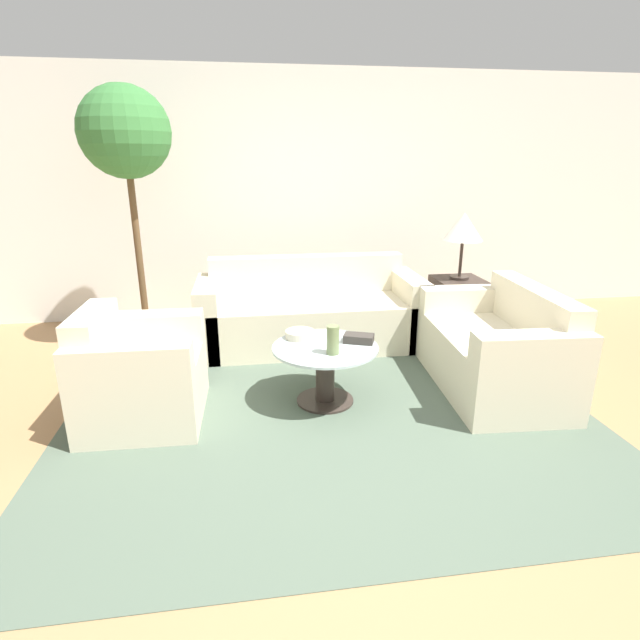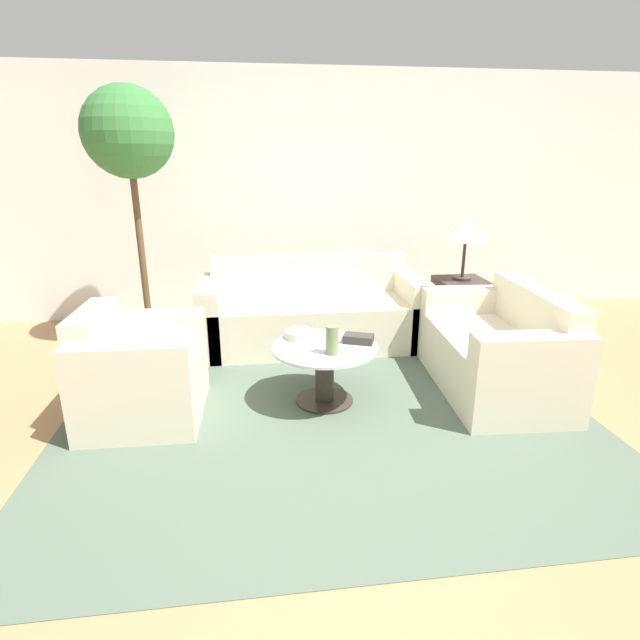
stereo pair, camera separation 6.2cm
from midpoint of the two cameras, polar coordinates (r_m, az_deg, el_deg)
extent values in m
plane|color=#9E754C|center=(3.05, 2.54, -16.01)|extent=(14.00, 14.00, 0.00)
cube|color=white|center=(5.60, -2.89, 13.90)|extent=(10.00, 0.06, 2.60)
cube|color=#4C5B4C|center=(3.71, 0.99, -9.24)|extent=(3.60, 3.33, 0.01)
cube|color=beige|center=(4.70, -0.45, -0.32)|extent=(1.87, 0.82, 0.44)
cube|color=beige|center=(4.95, -0.92, 2.81)|extent=(1.87, 0.18, 0.80)
cube|color=beige|center=(4.65, -11.98, 0.39)|extent=(0.20, 0.82, 0.65)
cube|color=beige|center=(4.87, 10.56, 1.27)|extent=(0.20, 0.82, 0.65)
cube|color=beige|center=(3.63, -18.93, -7.10)|extent=(0.77, 0.66, 0.44)
cube|color=beige|center=(3.65, -23.61, -4.78)|extent=(0.20, 0.64, 0.77)
cube|color=beige|center=(3.31, -20.25, -7.85)|extent=(0.76, 0.22, 0.65)
cube|color=beige|center=(3.88, -18.11, -3.75)|extent=(0.76, 0.22, 0.65)
cube|color=beige|center=(4.06, 19.37, -4.43)|extent=(0.85, 1.23, 0.44)
cube|color=beige|center=(4.13, 23.44, -2.01)|extent=(0.25, 1.20, 0.79)
cube|color=beige|center=(4.54, 16.64, -0.43)|extent=(0.79, 0.25, 0.65)
cube|color=beige|center=(3.54, 23.24, -6.53)|extent=(0.79, 0.25, 0.65)
cylinder|color=#332823|center=(3.71, 1.00, -9.16)|extent=(0.42, 0.42, 0.02)
cylinder|color=#332823|center=(3.62, 1.01, -6.37)|extent=(0.14, 0.14, 0.42)
cylinder|color=#B2C6C6|center=(3.54, 1.03, -3.17)|extent=(0.76, 0.76, 0.02)
cube|color=#332823|center=(5.12, 15.96, 1.31)|extent=(0.46, 0.46, 0.58)
cylinder|color=#332823|center=(5.04, 16.25, 4.62)|extent=(0.18, 0.18, 0.02)
cylinder|color=#332823|center=(5.00, 16.44, 6.71)|extent=(0.03, 0.03, 0.35)
cone|color=white|center=(4.96, 16.76, 10.15)|extent=(0.37, 0.37, 0.26)
cylinder|color=#93704C|center=(5.01, -18.51, -0.94)|extent=(0.30, 0.30, 0.31)
cylinder|color=brown|center=(4.82, -19.52, 8.66)|extent=(0.06, 0.06, 1.39)
sphere|color=#387538|center=(4.77, -20.72, 19.44)|extent=(0.77, 0.77, 0.77)
cylinder|color=#6B7A4C|center=(3.37, 1.89, -2.30)|extent=(0.09, 0.09, 0.20)
cylinder|color=beige|center=(3.69, -1.84, -1.63)|extent=(0.22, 0.22, 0.06)
cube|color=#38332D|center=(3.61, 4.90, -2.14)|extent=(0.24, 0.19, 0.06)
camera|label=1|loc=(0.03, -89.53, 0.16)|focal=28.00mm
camera|label=2|loc=(0.03, 90.47, -0.16)|focal=28.00mm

